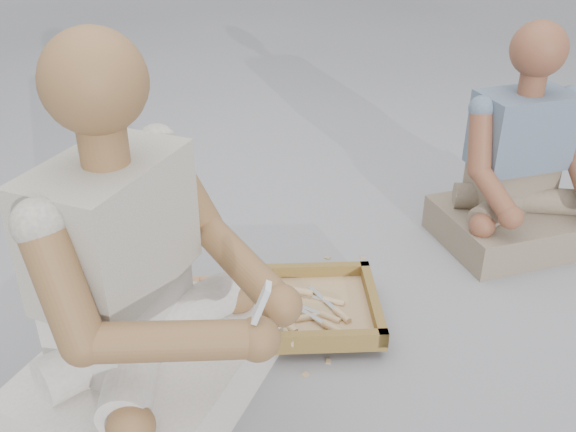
# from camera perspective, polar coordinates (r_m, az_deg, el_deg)

# --- Properties ---
(ground) EXTENTS (60.00, 60.00, 0.00)m
(ground) POSITION_cam_1_polar(r_m,az_deg,el_deg) (2.07, 1.86, -10.43)
(ground) COLOR #949599
(ground) RESTS_ON ground
(carved_panel) EXTENTS (0.57, 0.42, 0.03)m
(carved_panel) POSITION_cam_1_polar(r_m,az_deg,el_deg) (2.15, -4.16, -8.27)
(carved_panel) COLOR #A26F3E
(carved_panel) RESTS_ON ground
(tool_tray) EXTENTS (0.55, 0.46, 0.06)m
(tool_tray) POSITION_cam_1_polar(r_m,az_deg,el_deg) (2.09, 1.17, -8.13)
(tool_tray) COLOR brown
(tool_tray) RESTS_ON carved_panel
(chisel_0) EXTENTS (0.18, 0.15, 0.02)m
(chisel_0) POSITION_cam_1_polar(r_m,az_deg,el_deg) (1.99, 3.46, -9.62)
(chisel_0) COLOR white
(chisel_0) RESTS_ON tool_tray
(chisel_1) EXTENTS (0.22, 0.08, 0.02)m
(chisel_1) POSITION_cam_1_polar(r_m,az_deg,el_deg) (2.12, 3.52, -7.48)
(chisel_1) COLOR white
(chisel_1) RESTS_ON tool_tray
(chisel_2) EXTENTS (0.20, 0.12, 0.02)m
(chisel_2) POSITION_cam_1_polar(r_m,az_deg,el_deg) (2.05, 3.24, -8.83)
(chisel_2) COLOR white
(chisel_2) RESTS_ON tool_tray
(chisel_3) EXTENTS (0.13, 0.20, 0.02)m
(chisel_3) POSITION_cam_1_polar(r_m,az_deg,el_deg) (1.96, -0.22, -10.36)
(chisel_3) COLOR white
(chisel_3) RESTS_ON tool_tray
(chisel_4) EXTENTS (0.15, 0.19, 0.02)m
(chisel_4) POSITION_cam_1_polar(r_m,az_deg,el_deg) (2.06, 4.48, -8.50)
(chisel_4) COLOR white
(chisel_4) RESTS_ON tool_tray
(chisel_5) EXTENTS (0.17, 0.17, 0.02)m
(chisel_5) POSITION_cam_1_polar(r_m,az_deg,el_deg) (1.99, -0.38, -9.49)
(chisel_5) COLOR white
(chisel_5) RESTS_ON tool_tray
(chisel_6) EXTENTS (0.22, 0.06, 0.02)m
(chisel_6) POSITION_cam_1_polar(r_m,az_deg,el_deg) (2.14, 0.69, -6.61)
(chisel_6) COLOR white
(chisel_6) RESTS_ON tool_tray
(chisel_7) EXTENTS (0.21, 0.09, 0.02)m
(chisel_7) POSITION_cam_1_polar(r_m,az_deg,el_deg) (2.03, 0.98, -9.12)
(chisel_7) COLOR white
(chisel_7) RESTS_ON tool_tray
(wood_chip_0) EXTENTS (0.02, 0.02, 0.00)m
(wood_chip_0) POSITION_cam_1_polar(r_m,az_deg,el_deg) (2.09, -4.80, -10.10)
(wood_chip_0) COLOR tan
(wood_chip_0) RESTS_ON ground
(wood_chip_1) EXTENTS (0.02, 0.02, 0.00)m
(wood_chip_1) POSITION_cam_1_polar(r_m,az_deg,el_deg) (2.44, 3.50, -3.73)
(wood_chip_1) COLOR tan
(wood_chip_1) RESTS_ON ground
(wood_chip_2) EXTENTS (0.02, 0.02, 0.00)m
(wood_chip_2) POSITION_cam_1_polar(r_m,az_deg,el_deg) (2.14, 5.33, -9.16)
(wood_chip_2) COLOR tan
(wood_chip_2) RESTS_ON ground
(wood_chip_3) EXTENTS (0.02, 0.02, 0.00)m
(wood_chip_3) POSITION_cam_1_polar(r_m,az_deg,el_deg) (2.34, -4.68, -5.34)
(wood_chip_3) COLOR tan
(wood_chip_3) RESTS_ON ground
(wood_chip_4) EXTENTS (0.02, 0.02, 0.00)m
(wood_chip_4) POSITION_cam_1_polar(r_m,az_deg,el_deg) (1.95, -6.53, -13.68)
(wood_chip_4) COLOR tan
(wood_chip_4) RESTS_ON ground
(wood_chip_5) EXTENTS (0.02, 0.02, 0.00)m
(wood_chip_5) POSITION_cam_1_polar(r_m,az_deg,el_deg) (1.98, 3.62, -12.77)
(wood_chip_5) COLOR tan
(wood_chip_5) RESTS_ON ground
(wood_chip_6) EXTENTS (0.02, 0.02, 0.00)m
(wood_chip_6) POSITION_cam_1_polar(r_m,az_deg,el_deg) (2.28, -6.13, -6.40)
(wood_chip_6) COLOR tan
(wood_chip_6) RESTS_ON ground
(wood_chip_7) EXTENTS (0.02, 0.02, 0.00)m
(wood_chip_7) POSITION_cam_1_polar(r_m,az_deg,el_deg) (2.16, 6.63, -8.63)
(wood_chip_7) COLOR tan
(wood_chip_7) RESTS_ON ground
(wood_chip_8) EXTENTS (0.02, 0.02, 0.00)m
(wood_chip_8) POSITION_cam_1_polar(r_m,az_deg,el_deg) (2.35, -3.27, -5.12)
(wood_chip_8) COLOR tan
(wood_chip_8) RESTS_ON ground
(wood_chip_9) EXTENTS (0.02, 0.02, 0.00)m
(wood_chip_9) POSITION_cam_1_polar(r_m,az_deg,el_deg) (2.23, -5.40, -7.27)
(wood_chip_9) COLOR tan
(wood_chip_9) RESTS_ON ground
(wood_chip_10) EXTENTS (0.02, 0.02, 0.00)m
(wood_chip_10) POSITION_cam_1_polar(r_m,az_deg,el_deg) (2.45, 6.70, -3.74)
(wood_chip_10) COLOR tan
(wood_chip_10) RESTS_ON ground
(wood_chip_11) EXTENTS (0.02, 0.02, 0.00)m
(wood_chip_11) POSITION_cam_1_polar(r_m,az_deg,el_deg) (2.26, -0.33, -6.65)
(wood_chip_11) COLOR tan
(wood_chip_11) RESTS_ON ground
(wood_chip_12) EXTENTS (0.02, 0.02, 0.00)m
(wood_chip_12) POSITION_cam_1_polar(r_m,az_deg,el_deg) (2.07, 1.75, -10.53)
(wood_chip_12) COLOR tan
(wood_chip_12) RESTS_ON ground
(wood_chip_13) EXTENTS (0.02, 0.02, 0.00)m
(wood_chip_13) POSITION_cam_1_polar(r_m,az_deg,el_deg) (2.18, 2.43, -8.04)
(wood_chip_13) COLOR tan
(wood_chip_13) RESTS_ON ground
(wood_chip_14) EXTENTS (0.02, 0.02, 0.00)m
(wood_chip_14) POSITION_cam_1_polar(r_m,az_deg,el_deg) (1.93, 1.55, -13.90)
(wood_chip_14) COLOR tan
(wood_chip_14) RESTS_ON ground
(craftsman) EXTENTS (0.76, 0.78, 1.02)m
(craftsman) POSITION_cam_1_polar(r_m,az_deg,el_deg) (1.69, -13.13, -6.86)
(craftsman) COLOR silver
(craftsman) RESTS_ON ground
(companion) EXTENTS (0.67, 0.61, 0.85)m
(companion) POSITION_cam_1_polar(r_m,az_deg,el_deg) (2.57, 19.89, 3.48)
(companion) COLOR #7E6F5B
(companion) RESTS_ON ground
(mobile_phone) EXTENTS (0.05, 0.04, 0.10)m
(mobile_phone) POSITION_cam_1_polar(r_m,az_deg,el_deg) (1.41, -2.39, -7.70)
(mobile_phone) COLOR silver
(mobile_phone) RESTS_ON craftsman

